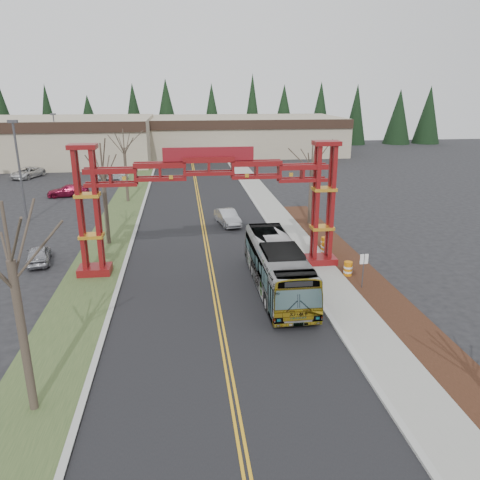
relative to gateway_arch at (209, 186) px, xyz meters
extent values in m
plane|color=black|center=(0.00, -18.00, -5.98)|extent=(200.00, 200.00, 0.00)
cube|color=black|center=(0.00, 7.00, -5.97)|extent=(12.00, 110.00, 0.02)
cube|color=gold|center=(-0.12, 7.00, -5.96)|extent=(0.12, 100.00, 0.01)
cube|color=gold|center=(0.12, 7.00, -5.96)|extent=(0.12, 100.00, 0.01)
cube|color=#AAABA5|center=(6.15, 7.00, -5.91)|extent=(0.30, 110.00, 0.15)
cube|color=gray|center=(7.60, 7.00, -5.91)|extent=(2.60, 110.00, 0.14)
cube|color=black|center=(10.20, -8.00, -5.92)|extent=(2.60, 50.00, 0.12)
cube|color=#344824|center=(-8.00, 7.00, -5.94)|extent=(4.00, 110.00, 0.08)
cube|color=#AAABA5|center=(-6.15, 7.00, -5.91)|extent=(0.30, 110.00, 0.15)
cube|color=maroon|center=(-8.00, 0.00, -5.68)|extent=(2.20, 1.60, 0.60)
cube|color=maroon|center=(-8.55, -0.35, -1.38)|extent=(0.28, 0.28, 8.00)
cube|color=maroon|center=(-7.45, -0.35, -1.38)|extent=(0.28, 0.28, 8.00)
cube|color=maroon|center=(-8.55, 0.35, -1.38)|extent=(0.28, 0.28, 8.00)
cube|color=maroon|center=(-7.45, 0.35, -1.38)|extent=(0.28, 0.28, 8.00)
cube|color=gold|center=(-8.00, 0.00, -3.18)|extent=(1.60, 1.10, 0.22)
cube|color=gold|center=(-8.00, 0.00, -0.38)|extent=(1.60, 1.10, 0.22)
cube|color=maroon|center=(-8.00, 0.00, 2.77)|extent=(1.80, 1.20, 0.30)
cube|color=maroon|center=(8.00, 0.00, -5.68)|extent=(2.20, 1.60, 0.60)
cube|color=maroon|center=(7.45, -0.35, -1.38)|extent=(0.28, 0.28, 8.00)
cube|color=maroon|center=(8.55, -0.35, -1.38)|extent=(0.28, 0.28, 8.00)
cube|color=maroon|center=(7.45, 0.35, -1.38)|extent=(0.28, 0.28, 8.00)
cube|color=maroon|center=(8.55, 0.35, -1.38)|extent=(0.28, 0.28, 8.00)
cube|color=gold|center=(8.00, 0.00, -3.18)|extent=(1.60, 1.10, 0.22)
cube|color=gold|center=(8.00, 0.00, -0.38)|extent=(1.60, 1.10, 0.22)
cube|color=maroon|center=(8.00, 0.00, 2.77)|extent=(1.80, 1.20, 0.30)
cube|color=maroon|center=(0.00, 0.00, 1.52)|extent=(16.00, 0.90, 1.00)
cube|color=maroon|center=(0.00, 0.00, 0.62)|extent=(16.00, 0.90, 0.60)
cube|color=maroon|center=(0.00, 0.00, 2.17)|extent=(6.00, 0.25, 0.90)
cube|color=tan|center=(-30.00, 54.00, -2.23)|extent=(46.00, 22.00, 7.50)
cube|color=tan|center=(10.00, 62.00, -2.48)|extent=(38.00, 20.00, 7.00)
cube|color=black|center=(10.00, 51.90, 0.22)|extent=(38.00, 0.40, 1.60)
cone|color=black|center=(-38.00, 74.00, 0.52)|extent=(5.60, 5.60, 13.00)
cylinder|color=#382D26|center=(-38.00, 74.00, -5.18)|extent=(0.80, 0.80, 1.60)
cone|color=black|center=(-29.50, 74.00, 0.52)|extent=(5.60, 5.60, 13.00)
cylinder|color=#382D26|center=(-29.50, 74.00, -5.18)|extent=(0.80, 0.80, 1.60)
cone|color=black|center=(-21.00, 74.00, 0.52)|extent=(5.60, 5.60, 13.00)
cylinder|color=#382D26|center=(-21.00, 74.00, -5.18)|extent=(0.80, 0.80, 1.60)
cone|color=black|center=(-12.50, 74.00, 0.52)|extent=(5.60, 5.60, 13.00)
cylinder|color=#382D26|center=(-12.50, 74.00, -5.18)|extent=(0.80, 0.80, 1.60)
cone|color=black|center=(-4.00, 74.00, 0.52)|extent=(5.60, 5.60, 13.00)
cylinder|color=#382D26|center=(-4.00, 74.00, -5.18)|extent=(0.80, 0.80, 1.60)
cone|color=black|center=(4.50, 74.00, 0.52)|extent=(5.60, 5.60, 13.00)
cylinder|color=#382D26|center=(4.50, 74.00, -5.18)|extent=(0.80, 0.80, 1.60)
cone|color=black|center=(13.00, 74.00, 0.52)|extent=(5.60, 5.60, 13.00)
cylinder|color=#382D26|center=(13.00, 74.00, -5.18)|extent=(0.80, 0.80, 1.60)
cone|color=black|center=(21.50, 74.00, 0.52)|extent=(5.60, 5.60, 13.00)
cylinder|color=#382D26|center=(21.50, 74.00, -5.18)|extent=(0.80, 0.80, 1.60)
cone|color=black|center=(30.00, 74.00, 0.52)|extent=(5.60, 5.60, 13.00)
cylinder|color=#382D26|center=(30.00, 74.00, -5.18)|extent=(0.80, 0.80, 1.60)
cone|color=black|center=(38.50, 74.00, 0.52)|extent=(5.60, 5.60, 13.00)
cylinder|color=#382D26|center=(38.50, 74.00, -5.18)|extent=(0.80, 0.80, 1.60)
cone|color=black|center=(47.00, 74.00, 0.52)|extent=(5.60, 5.60, 13.00)
cylinder|color=#382D26|center=(47.00, 74.00, -5.18)|extent=(0.80, 0.80, 1.60)
cone|color=black|center=(55.50, 74.00, 0.52)|extent=(5.60, 5.60, 13.00)
cylinder|color=#382D26|center=(55.50, 74.00, -5.18)|extent=(0.80, 0.80, 1.60)
imported|color=#9B9DA2|center=(3.99, -4.00, -4.42)|extent=(2.66, 11.24, 3.13)
imported|color=#A5A8AD|center=(2.32, 11.22, -5.27)|extent=(2.36, 4.53, 1.42)
imported|color=#95959C|center=(-12.46, 2.78, -5.31)|extent=(2.31, 4.17, 1.34)
imported|color=maroon|center=(-15.30, 25.64, -5.28)|extent=(5.02, 2.56, 1.40)
imported|color=silver|center=(-11.38, 35.79, -5.32)|extent=(4.08, 1.61, 1.32)
imported|color=silver|center=(-23.81, 38.85, -5.22)|extent=(4.30, 6.02, 1.52)
cylinder|color=#382D26|center=(-8.00, -14.42, -2.79)|extent=(0.33, 0.33, 6.39)
cylinder|color=#382D26|center=(-8.00, -14.42, 1.44)|extent=(0.12, 0.12, 2.28)
cylinder|color=#382D26|center=(-8.00, 6.67, -2.99)|extent=(0.34, 0.34, 5.99)
cylinder|color=#382D26|center=(-8.00, 6.67, 1.08)|extent=(0.13, 0.13, 2.36)
cylinder|color=#382D26|center=(-8.00, 21.97, -2.96)|extent=(0.31, 0.31, 6.04)
cylinder|color=#382D26|center=(-8.00, 21.97, 1.03)|extent=(0.12, 0.12, 2.14)
cylinder|color=#382D26|center=(10.00, 10.43, -3.19)|extent=(0.33, 0.33, 5.59)
cylinder|color=#382D26|center=(10.00, 10.43, 0.64)|extent=(0.12, 0.12, 2.27)
cylinder|color=#3F3F44|center=(-16.72, 14.30, -1.31)|extent=(0.21, 0.21, 9.34)
cube|color=#3F3F44|center=(-16.72, 14.30, 3.46)|extent=(0.83, 0.42, 0.26)
cylinder|color=#3F3F44|center=(-20.61, 43.98, -1.73)|extent=(0.19, 0.19, 8.50)
cube|color=#3F3F44|center=(-20.61, 43.98, 2.61)|extent=(0.76, 0.38, 0.24)
cylinder|color=#3F3F44|center=(9.39, -4.68, -4.79)|extent=(0.06, 0.06, 2.38)
cube|color=white|center=(9.39, -4.68, -3.93)|extent=(0.54, 0.08, 0.65)
cylinder|color=orange|center=(9.19, -2.56, -5.44)|extent=(0.56, 0.56, 1.08)
cylinder|color=white|center=(9.19, -2.56, -5.28)|extent=(0.59, 0.59, 0.13)
cylinder|color=white|center=(9.19, -2.56, -5.60)|extent=(0.59, 0.59, 0.13)
cylinder|color=orange|center=(8.93, 1.83, -5.45)|extent=(0.56, 0.56, 1.07)
cylinder|color=white|center=(8.93, 1.83, -5.29)|extent=(0.58, 0.58, 0.13)
cylinder|color=white|center=(8.93, 1.83, -5.61)|extent=(0.58, 0.58, 0.13)
cylinder|color=orange|center=(9.24, 3.02, -5.44)|extent=(0.56, 0.56, 1.07)
cylinder|color=white|center=(9.24, 3.02, -5.28)|extent=(0.58, 0.58, 0.13)
cylinder|color=white|center=(9.24, 3.02, -5.61)|extent=(0.58, 0.58, 0.13)
camera|label=1|loc=(-1.75, -31.05, 6.29)|focal=35.00mm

